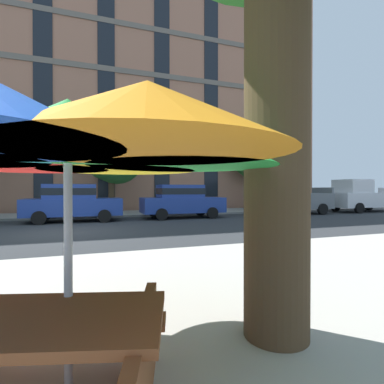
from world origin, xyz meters
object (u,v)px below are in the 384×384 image
object	(u,v)px
street_tree_middle	(114,159)
street_tree_right	(258,150)
sedan_blue	(73,202)
picnic_table	(12,364)
patio_umbrella	(68,136)
pickup_white	(362,197)
sedan_blue_midblock	(182,200)
pickup_gray	(288,198)

from	to	relation	value
street_tree_middle	street_tree_right	size ratio (longest dim) A/B	0.78
sedan_blue	street_tree_right	size ratio (longest dim) A/B	0.67
picnic_table	street_tree_middle	bearing A→B (deg)	83.57
sedan_blue	picnic_table	bearing A→B (deg)	-88.53
street_tree_right	patio_umbrella	xyz separation A→B (m)	(-11.96, -16.51, -2.55)
pickup_white	patio_umbrella	world-z (taller)	pickup_white
sedan_blue	pickup_white	bearing A→B (deg)	0.00
patio_umbrella	picnic_table	xyz separation A→B (m)	(-0.30, -0.26, -1.43)
street_tree_right	sedan_blue_midblock	bearing A→B (deg)	-151.96
sedan_blue	sedan_blue_midblock	size ratio (longest dim) A/B	1.00
street_tree_middle	picnic_table	world-z (taller)	street_tree_middle
sedan_blue	patio_umbrella	world-z (taller)	patio_umbrella
sedan_blue_midblock	pickup_white	xyz separation A→B (m)	(12.97, 0.00, 0.08)
pickup_gray	picnic_table	world-z (taller)	pickup_gray
sedan_blue_midblock	patio_umbrella	world-z (taller)	patio_umbrella
sedan_blue	picnic_table	xyz separation A→B (m)	(0.33, -12.96, -0.46)
sedan_blue_midblock	pickup_gray	xyz separation A→B (m)	(6.85, 0.00, 0.08)
pickup_white	picnic_table	world-z (taller)	pickup_white
sedan_blue_midblock	street_tree_right	size ratio (longest dim) A/B	0.67
sedan_blue	pickup_gray	xyz separation A→B (m)	(12.30, 0.00, 0.08)
sedan_blue	street_tree_middle	size ratio (longest dim) A/B	0.86
pickup_white	pickup_gray	bearing A→B (deg)	180.00
pickup_gray	picnic_table	size ratio (longest dim) A/B	2.37
sedan_blue_midblock	patio_umbrella	size ratio (longest dim) A/B	1.35
street_tree_middle	patio_umbrella	bearing A→B (deg)	-95.48
sedan_blue_midblock	pickup_white	distance (m)	12.98
picnic_table	street_tree_right	bearing A→B (deg)	53.83
pickup_gray	street_tree_right	size ratio (longest dim) A/B	0.78
pickup_gray	sedan_blue	bearing A→B (deg)	-180.00
picnic_table	patio_umbrella	bearing A→B (deg)	41.51
patio_umbrella	street_tree_right	bearing A→B (deg)	54.07
sedan_blue_midblock	picnic_table	distance (m)	13.94
street_tree_middle	street_tree_right	distance (m)	10.52
street_tree_middle	street_tree_right	xyz separation A→B (m)	(10.44, 0.65, 1.07)
street_tree_right	sedan_blue	bearing A→B (deg)	-163.18
sedan_blue	sedan_blue_midblock	distance (m)	5.45
sedan_blue	picnic_table	distance (m)	12.97
pickup_white	street_tree_right	world-z (taller)	street_tree_right
sedan_blue_midblock	picnic_table	bearing A→B (deg)	-111.53
sedan_blue_midblock	pickup_gray	bearing A→B (deg)	0.00
pickup_gray	picnic_table	bearing A→B (deg)	-132.70
pickup_white	sedan_blue_midblock	bearing A→B (deg)	-180.00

